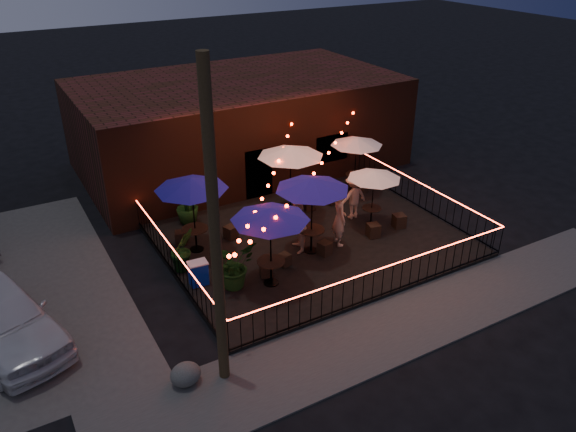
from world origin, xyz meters
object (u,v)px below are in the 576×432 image
cafe_table_1 (191,185)px  boulder (186,374)px  cafe_table_3 (291,152)px  cafe_table_5 (357,142)px  cafe_table_2 (312,185)px  cooler (198,273)px  cafe_table_0 (270,215)px  cafe_table_4 (374,175)px  utility_pole (215,238)px

cafe_table_1 → boulder: (-2.53, -5.70, -2.26)m
cafe_table_3 → cafe_table_5: bearing=8.3°
cafe_table_1 → cafe_table_5: 7.66m
cafe_table_2 → cooler: 4.56m
cafe_table_2 → cooler: (-4.06, 0.04, -2.07)m
cafe_table_0 → cafe_table_4: 5.32m
cafe_table_2 → cafe_table_4: 3.05m
cafe_table_0 → boulder: (-3.79, -2.64, -2.21)m
cafe_table_1 → boulder: cafe_table_1 is taller
cafe_table_2 → cafe_table_1: bearing=149.0°
utility_pole → cafe_table_5: size_ratio=2.99×
utility_pole → cooler: bearing=77.2°
cafe_table_1 → cafe_table_5: bearing=9.8°
cafe_table_5 → cafe_table_3: bearing=-171.7°
cafe_table_4 → cafe_table_5: (1.22, 2.76, 0.17)m
utility_pole → cafe_table_3: utility_pole is taller
cafe_table_3 → cafe_table_2: bearing=-106.1°
utility_pole → cafe_table_0: utility_pole is taller
cafe_table_2 → cafe_table_3: cafe_table_3 is taller
utility_pole → cafe_table_5: utility_pole is taller
cafe_table_1 → utility_pole: bearing=-105.1°
cafe_table_3 → cafe_table_4: (2.14, -2.27, -0.52)m
utility_pole → cooler: size_ratio=10.22×
cafe_table_2 → cooler: size_ratio=3.83×
cafe_table_5 → cafe_table_1: bearing=-170.2°
cafe_table_0 → cafe_table_2: size_ratio=0.97×
cafe_table_4 → cafe_table_3: bearing=133.3°
cafe_table_3 → cafe_table_0: bearing=-127.0°
utility_pole → boulder: utility_pole is taller
cafe_table_2 → boulder: bearing=-148.0°
cafe_table_1 → cafe_table_2: bearing=-31.0°
cafe_table_3 → cafe_table_5: size_ratio=1.16×
cafe_table_5 → cooler: size_ratio=3.42×
cafe_table_0 → boulder: size_ratio=3.50×
cafe_table_1 → cafe_table_4: bearing=-13.0°
cafe_table_3 → cooler: (-4.88, -2.78, -2.09)m
cafe_table_4 → boulder: (-8.85, -4.24, -1.79)m
cafe_table_2 → boulder: cafe_table_2 is taller
utility_pole → cafe_table_2: (4.96, 3.90, -1.38)m
cafe_table_0 → cafe_table_3: 4.85m
utility_pole → boulder: (-0.93, 0.22, -3.68)m
cafe_table_1 → cafe_table_4: size_ratio=1.26×
cafe_table_5 → boulder: size_ratio=3.23×
cafe_table_0 → cafe_table_5: size_ratio=1.08×
cafe_table_1 → cafe_table_0: bearing=-67.6°
boulder → cafe_table_4: bearing=25.6°
utility_pole → cafe_table_1: utility_pole is taller
cafe_table_0 → cafe_table_4: bearing=17.5°
cafe_table_5 → boulder: cafe_table_5 is taller
utility_pole → cafe_table_3: 8.98m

